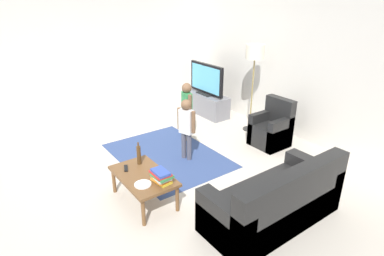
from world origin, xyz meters
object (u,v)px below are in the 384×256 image
Objects in this scene: bottle at (139,155)px; plate at (143,184)px; armchair at (272,130)px; child_near_tv at (187,106)px; tv at (206,79)px; book_stack at (161,176)px; tv_remote at (126,168)px; floor_lamp at (255,56)px; coffee_table at (143,178)px; couch at (277,204)px; child_center at (186,124)px; tv_stand at (207,104)px.

bottle reaches higher than plate.
armchair is 2.66× the size of bottle.
armchair is 0.79× the size of child_near_tv.
tv is 3.75× the size of book_stack.
child_near_tv is at bearing 143.90° from tv_remote.
floor_lamp is at bearing 165.94° from armchair.
tv_remote is (1.96, -2.97, -0.42)m from tv.
coffee_table is 0.26m from plate.
tv is 0.61× the size of couch.
child_center is at bearing -81.30° from floor_lamp.
bottle is at bearing 118.46° from tv_remote.
tv_stand is at bearing 132.97° from child_center.
tv_remote is at bearing -77.82° from floor_lamp.
child_center reaches higher than tv_remote.
floor_lamp is 3.40m from tv_remote.
couch is 2.00× the size of armchair.
tv_remote is at bearing -84.81° from bottle.
book_stack is (1.65, -1.56, -0.17)m from child_near_tv.
child_center is at bearing 178.03° from couch.
book_stack is at bearing -43.34° from child_near_tv.
floor_lamp is at bearing 113.62° from book_stack.
child_near_tv is 2.15m from coffee_table.
bottle is (-0.62, 0.00, 0.05)m from book_stack.
couch reaches higher than bottle.
bottle is at bearing 179.87° from book_stack.
child_center is at bearing -106.44° from armchair.
child_center is (-2.06, 0.07, 0.36)m from couch.
armchair reaches higher than bottle.
coffee_table is 3.41× the size of book_stack.
armchair reaches higher than book_stack.
book_stack is 1.73× the size of tv_remote.
tv is 2.12m from armchair.
couch is at bearing -25.51° from tv.
book_stack is at bearing 65.56° from plate.
coffee_table is 2.96× the size of bottle.
child_center is 1.60m from plate.
couch is (3.62, -1.75, 0.05)m from tv_stand.
tv reaches higher than bottle.
child_near_tv reaches higher than plate.
tv_stand is 4.09× the size of book_stack.
floor_lamp reaches higher than bottle.
armchair is (2.05, -0.02, -0.55)m from tv.
child_near_tv is (-2.72, 0.54, 0.40)m from couch.
armchair is at bearing 100.64° from book_stack.
coffee_table is (0.68, -1.19, -0.28)m from child_center.
tv_stand reaches higher than tv_remote.
tv_stand is 3.87m from plate.
child_center is 6.37× the size of tv_remote.
bottle reaches higher than coffee_table.
plate is at bearing -69.43° from floor_lamp.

